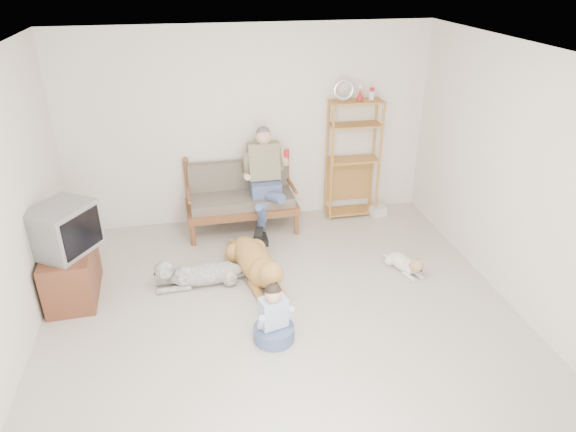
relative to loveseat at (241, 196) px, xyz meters
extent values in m
plane|color=beige|center=(0.19, -2.44, -0.49)|extent=(5.50, 5.50, 0.00)
plane|color=white|center=(0.19, -2.44, 2.21)|extent=(5.50, 5.50, 0.00)
plane|color=beige|center=(0.19, 0.31, 0.86)|extent=(5.00, 0.00, 5.00)
plane|color=beige|center=(2.69, -2.44, 0.86)|extent=(0.00, 5.50, 5.50)
cube|color=brown|center=(0.00, -0.07, -0.14)|extent=(1.52, 0.74, 0.10)
cube|color=#6C6052|center=(0.00, -0.07, -0.02)|extent=(1.40, 0.64, 0.13)
cube|color=#6C6052|center=(0.00, 0.17, 0.21)|extent=(1.38, 0.16, 0.45)
cylinder|color=brown|center=(0.00, 0.23, 0.41)|extent=(1.40, 0.09, 0.05)
cylinder|color=brown|center=(-0.70, -0.37, -0.34)|extent=(0.07, 0.07, 0.30)
cylinder|color=brown|center=(-0.70, 0.23, -0.01)|extent=(0.07, 0.07, 0.95)
cylinder|color=brown|center=(0.70, -0.37, -0.34)|extent=(0.07, 0.07, 0.30)
cylinder|color=brown|center=(0.70, 0.23, -0.01)|extent=(0.07, 0.07, 0.95)
cube|color=#485C84|center=(0.33, -0.11, 0.14)|extent=(0.40, 0.38, 0.20)
cube|color=gray|center=(0.33, -0.01, 0.49)|extent=(0.42, 0.29, 0.52)
sphere|color=tan|center=(0.33, -0.04, 0.84)|extent=(0.21, 0.21, 0.21)
sphere|color=#56504C|center=(0.33, -0.02, 0.88)|extent=(0.19, 0.19, 0.19)
cylinder|color=#B3131B|center=(0.60, -0.23, 0.66)|extent=(0.07, 0.07, 0.09)
cube|color=#B06D37|center=(1.62, 0.11, 1.20)|extent=(0.72, 0.29, 0.03)
torus|color=silver|center=(1.44, 0.11, 1.36)|extent=(0.30, 0.05, 0.30)
cone|color=#B3131B|center=(1.67, 0.11, 1.29)|extent=(0.09, 0.09, 0.15)
cylinder|color=#B06D37|center=(1.28, -0.02, 0.36)|extent=(0.04, 0.04, 1.70)
cylinder|color=#B06D37|center=(1.28, 0.25, 0.36)|extent=(0.04, 0.04, 1.70)
cylinder|color=#B06D37|center=(1.97, -0.02, 0.36)|extent=(0.04, 0.04, 1.70)
cylinder|color=#B06D37|center=(1.97, 0.25, 0.36)|extent=(0.04, 0.04, 1.70)
cube|color=white|center=(2.01, -0.03, -0.41)|extent=(0.26, 0.21, 0.14)
cube|color=brown|center=(-2.03, -1.28, -0.19)|extent=(0.54, 0.92, 0.60)
cube|color=brown|center=(-2.27, -1.50, -0.19)|extent=(0.04, 0.40, 0.50)
cube|color=brown|center=(-2.27, -1.06, -0.19)|extent=(0.04, 0.40, 0.50)
cube|color=slate|center=(-2.01, -1.30, 0.38)|extent=(0.76, 0.80, 0.52)
cube|color=black|center=(-1.80, -1.44, 0.38)|extent=(0.31, 0.46, 0.42)
cube|color=white|center=(-1.06, 0.30, -0.19)|extent=(0.12, 0.02, 0.08)
ellipsoid|color=#C58444|center=(0.01, -1.21, -0.31)|extent=(0.59, 1.15, 0.34)
sphere|color=#C58444|center=(0.07, -1.53, -0.29)|extent=(0.34, 0.34, 0.34)
sphere|color=#C58444|center=(0.12, -1.80, -0.14)|extent=(0.27, 0.27, 0.27)
ellipsoid|color=#C58444|center=(0.15, -1.92, -0.17)|extent=(0.15, 0.21, 0.10)
cylinder|color=#C58444|center=(-0.10, -0.67, -0.42)|extent=(0.27, 0.40, 0.06)
ellipsoid|color=#C58444|center=(0.02, -1.80, -0.14)|extent=(0.08, 0.10, 0.13)
ellipsoid|color=#C58444|center=(0.21, -1.76, -0.14)|extent=(0.08, 0.10, 0.13)
ellipsoid|color=silver|center=(-0.56, -1.33, -0.36)|extent=(0.87, 0.34, 0.26)
sphere|color=silver|center=(-0.82, -1.34, -0.34)|extent=(0.26, 0.26, 0.26)
sphere|color=silver|center=(-1.03, -1.35, -0.23)|extent=(0.22, 0.22, 0.22)
ellipsoid|color=silver|center=(-1.13, -1.36, -0.25)|extent=(0.16, 0.11, 0.09)
cylinder|color=silver|center=(-0.14, -1.30, -0.43)|extent=(0.33, 0.17, 0.04)
ellipsoid|color=silver|center=(-1.02, -1.27, -0.23)|extent=(0.07, 0.05, 0.11)
ellipsoid|color=silver|center=(-1.01, -1.43, -0.23)|extent=(0.07, 0.05, 0.11)
ellipsoid|color=silver|center=(1.79, -1.47, -0.40)|extent=(0.34, 0.50, 0.18)
sphere|color=silver|center=(1.84, -1.60, -0.38)|extent=(0.18, 0.18, 0.18)
sphere|color=tan|center=(1.87, -1.71, -0.31)|extent=(0.16, 0.16, 0.16)
ellipsoid|color=tan|center=(1.89, -1.78, -0.32)|extent=(0.10, 0.13, 0.06)
cylinder|color=silver|center=(1.72, -1.25, -0.45)|extent=(0.14, 0.16, 0.03)
cone|color=tan|center=(1.81, -1.71, -0.26)|extent=(0.05, 0.05, 0.06)
cone|color=tan|center=(1.92, -1.68, -0.26)|extent=(0.05, 0.05, 0.06)
torus|color=#B3131B|center=(1.86, -1.69, -0.32)|extent=(0.15, 0.15, 0.02)
cylinder|color=#485C84|center=(0.04, -2.45, -0.41)|extent=(0.41, 0.41, 0.15)
cube|color=#ABBACD|center=(0.04, -2.43, -0.17)|extent=(0.30, 0.23, 0.32)
sphere|color=tan|center=(0.04, -2.45, 0.06)|extent=(0.17, 0.17, 0.17)
sphere|color=black|center=(0.04, -2.44, 0.08)|extent=(0.16, 0.16, 0.16)
camera|label=1|loc=(-0.60, -6.43, 2.94)|focal=32.00mm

